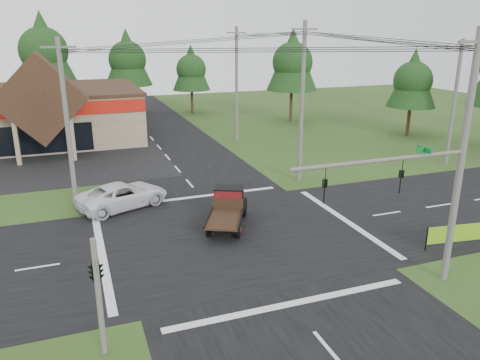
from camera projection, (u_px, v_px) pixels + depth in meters
name	position (u px, v px, depth m)	size (l,w,h in m)	color
ground	(235.00, 237.00, 25.62)	(120.00, 120.00, 0.00)	#2D4418
road_ns	(235.00, 237.00, 25.62)	(12.00, 120.00, 0.02)	black
road_ew	(235.00, 237.00, 25.62)	(120.00, 12.00, 0.02)	black
traffic_signal_mast	(426.00, 192.00, 19.47)	(8.12, 0.24, 7.00)	#595651
traffic_signal_corner	(95.00, 261.00, 15.55)	(0.53, 2.48, 4.40)	#595651
utility_pole_nr	(461.00, 160.00, 19.64)	(2.00, 0.30, 11.00)	#595651
utility_pole_nw	(67.00, 124.00, 28.52)	(2.00, 0.30, 10.50)	#595651
utility_pole_ne	(302.00, 102.00, 33.59)	(2.00, 0.30, 11.50)	#595651
utility_pole_far	(454.00, 102.00, 38.37)	(2.00, 0.30, 10.20)	#595651
utility_pole_n	(237.00, 84.00, 46.16)	(2.00, 0.30, 11.20)	#595651
tree_row_c	(43.00, 48.00, 56.35)	(7.28, 7.28, 13.13)	#332316
tree_row_d	(127.00, 58.00, 60.92)	(6.16, 6.16, 11.11)	#332316
tree_row_e	(191.00, 68.00, 62.16)	(5.04, 5.04, 9.09)	#332316
tree_side_ne	(292.00, 60.00, 56.08)	(6.16, 6.16, 11.11)	#332316
tree_side_e_near	(413.00, 79.00, 48.37)	(5.04, 5.04, 9.09)	#332316
antique_flatbed_truck	(227.00, 209.00, 26.77)	(1.91, 5.00, 2.09)	#4E0C0B
roadside_banner	(459.00, 236.00, 24.28)	(3.86, 0.11, 1.32)	#72AA16
white_pickup	(123.00, 195.00, 29.78)	(2.68, 5.80, 1.61)	white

